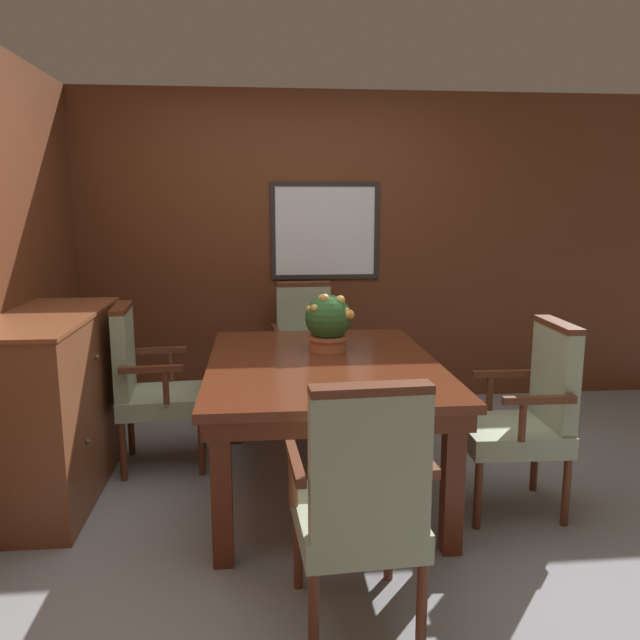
# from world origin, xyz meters

# --- Properties ---
(ground_plane) EXTENTS (14.00, 14.00, 0.00)m
(ground_plane) POSITION_xyz_m (0.00, 0.00, 0.00)
(ground_plane) COLOR gray
(wall_back) EXTENTS (7.20, 0.08, 2.45)m
(wall_back) POSITION_xyz_m (0.00, 1.92, 1.23)
(wall_back) COLOR #5B2D19
(wall_back) RESTS_ON ground_plane
(dining_table) EXTENTS (1.25, 1.68, 0.74)m
(dining_table) POSITION_xyz_m (0.06, 0.28, 0.65)
(dining_table) COLOR #562614
(dining_table) RESTS_ON ground_plane
(chair_right_near) EXTENTS (0.53, 0.51, 1.01)m
(chair_right_near) POSITION_xyz_m (1.09, -0.07, 0.53)
(chair_right_near) COLOR #562B19
(chair_right_near) RESTS_ON ground_plane
(chair_left_far) EXTENTS (0.54, 0.53, 1.01)m
(chair_left_far) POSITION_xyz_m (-0.96, 0.68, 0.53)
(chair_left_far) COLOR #562B19
(chair_left_far) RESTS_ON ground_plane
(chair_head_far) EXTENTS (0.53, 0.54, 1.01)m
(chair_head_far) POSITION_xyz_m (0.06, 1.55, 0.53)
(chair_head_far) COLOR #562B19
(chair_head_far) RESTS_ON ground_plane
(chair_head_near) EXTENTS (0.52, 0.54, 1.01)m
(chair_head_near) POSITION_xyz_m (0.07, -0.95, 0.53)
(chair_head_near) COLOR #562B19
(chair_head_near) RESTS_ON ground_plane
(potted_plant) EXTENTS (0.29, 0.27, 0.34)m
(potted_plant) POSITION_xyz_m (0.11, 0.53, 0.91)
(potted_plant) COLOR #B2603D
(potted_plant) RESTS_ON dining_table
(sideboard_cabinet) EXTENTS (0.52, 1.26, 1.01)m
(sideboard_cabinet) POSITION_xyz_m (-1.43, 0.36, 0.50)
(sideboard_cabinet) COLOR brown
(sideboard_cabinet) RESTS_ON ground_plane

